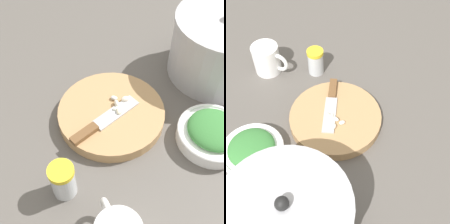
% 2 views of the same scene
% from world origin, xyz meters
% --- Properties ---
extents(ground_plane, '(5.00, 5.00, 0.00)m').
position_xyz_m(ground_plane, '(0.00, 0.00, 0.00)').
color(ground_plane, '#56514C').
extents(cutting_board, '(0.27, 0.27, 0.03)m').
position_xyz_m(cutting_board, '(0.00, -0.03, 0.02)').
color(cutting_board, tan).
rests_on(cutting_board, ground_plane).
extents(chef_knife, '(0.10, 0.19, 0.01)m').
position_xyz_m(chef_knife, '(0.03, -0.07, 0.04)').
color(chef_knife, brown).
rests_on(chef_knife, cutting_board).
extents(garlic_cloves, '(0.07, 0.05, 0.01)m').
position_xyz_m(garlic_cloves, '(-0.00, -0.01, 0.04)').
color(garlic_cloves, silver).
rests_on(garlic_cloves, cutting_board).
extents(herb_bowl, '(0.17, 0.17, 0.06)m').
position_xyz_m(herb_bowl, '(0.15, 0.17, 0.03)').
color(herb_bowl, white).
rests_on(herb_bowl, ground_plane).
extents(spice_jar, '(0.05, 0.05, 0.09)m').
position_xyz_m(spice_jar, '(0.15, -0.19, 0.05)').
color(spice_jar, silver).
rests_on(spice_jar, ground_plane).
extents(coffee_mug, '(0.12, 0.09, 0.10)m').
position_xyz_m(coffee_mug, '(0.30, -0.13, 0.05)').
color(coffee_mug, white).
rests_on(coffee_mug, ground_plane).
extents(stock_pot, '(0.27, 0.27, 0.20)m').
position_xyz_m(stock_pot, '(-0.06, 0.31, 0.09)').
color(stock_pot, '#B2B2B7').
rests_on(stock_pot, ground_plane).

